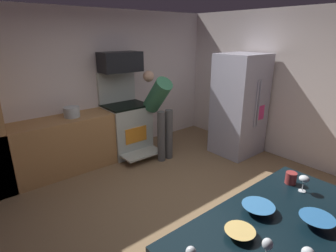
{
  "coord_description": "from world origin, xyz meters",
  "views": [
    {
      "loc": [
        -2.07,
        -2.25,
        2.18
      ],
      "look_at": [
        0.02,
        0.3,
        1.05
      ],
      "focal_mm": 28.87,
      "sensor_mm": 36.0,
      "label": 1
    }
  ],
  "objects_px": {
    "person_cook": "(159,108)",
    "mixing_bowl_large": "(258,208)",
    "refrigerator": "(239,105)",
    "mug_tea": "(291,178)",
    "oven_range": "(126,127)",
    "microwave": "(120,62)",
    "mixing_bowl_prep": "(240,233)",
    "wine_glass_near": "(304,180)",
    "wine_glass_extra": "(267,246)",
    "stock_pot": "(72,112)",
    "mixing_bowl_small": "(316,221)"
  },
  "relations": [
    {
      "from": "person_cook",
      "to": "mixing_bowl_large",
      "type": "height_order",
      "value": "person_cook"
    },
    {
      "from": "refrigerator",
      "to": "mug_tea",
      "type": "bearing_deg",
      "value": -133.95
    },
    {
      "from": "oven_range",
      "to": "microwave",
      "type": "distance_m",
      "value": 1.2
    },
    {
      "from": "oven_range",
      "to": "mixing_bowl_prep",
      "type": "distance_m",
      "value": 3.6
    },
    {
      "from": "wine_glass_near",
      "to": "refrigerator",
      "type": "bearing_deg",
      "value": 47.19
    },
    {
      "from": "mug_tea",
      "to": "refrigerator",
      "type": "bearing_deg",
      "value": 46.05
    },
    {
      "from": "microwave",
      "to": "person_cook",
      "type": "relative_size",
      "value": 0.48
    },
    {
      "from": "microwave",
      "to": "wine_glass_extra",
      "type": "distance_m",
      "value": 3.97
    },
    {
      "from": "microwave",
      "to": "mixing_bowl_prep",
      "type": "height_order",
      "value": "microwave"
    },
    {
      "from": "refrigerator",
      "to": "mug_tea",
      "type": "xyz_separation_m",
      "value": [
        -1.89,
        -1.96,
        0.03
      ]
    },
    {
      "from": "mixing_bowl_large",
      "to": "mixing_bowl_prep",
      "type": "bearing_deg",
      "value": -167.44
    },
    {
      "from": "oven_range",
      "to": "refrigerator",
      "type": "relative_size",
      "value": 0.83
    },
    {
      "from": "mug_tea",
      "to": "person_cook",
      "type": "bearing_deg",
      "value": 77.4
    },
    {
      "from": "microwave",
      "to": "mixing_bowl_prep",
      "type": "bearing_deg",
      "value": -108.21
    },
    {
      "from": "stock_pot",
      "to": "mug_tea",
      "type": "bearing_deg",
      "value": -77.06
    },
    {
      "from": "stock_pot",
      "to": "wine_glass_near",
      "type": "bearing_deg",
      "value": -78.29
    },
    {
      "from": "person_cook",
      "to": "wine_glass_extra",
      "type": "relative_size",
      "value": 8.68
    },
    {
      "from": "mixing_bowl_prep",
      "to": "mug_tea",
      "type": "xyz_separation_m",
      "value": [
        0.91,
        0.12,
        0.03
      ]
    },
    {
      "from": "person_cook",
      "to": "wine_glass_extra",
      "type": "height_order",
      "value": "person_cook"
    },
    {
      "from": "oven_range",
      "to": "person_cook",
      "type": "bearing_deg",
      "value": -55.7
    },
    {
      "from": "refrigerator",
      "to": "mixing_bowl_small",
      "type": "distance_m",
      "value": 3.29
    },
    {
      "from": "refrigerator",
      "to": "wine_glass_near",
      "type": "xyz_separation_m",
      "value": [
        -1.94,
        -2.09,
        0.09
      ]
    },
    {
      "from": "microwave",
      "to": "refrigerator",
      "type": "bearing_deg",
      "value": -40.21
    },
    {
      "from": "refrigerator",
      "to": "stock_pot",
      "type": "relative_size",
      "value": 7.34
    },
    {
      "from": "person_cook",
      "to": "mixing_bowl_large",
      "type": "bearing_deg",
      "value": -113.34
    },
    {
      "from": "wine_glass_extra",
      "to": "mug_tea",
      "type": "distance_m",
      "value": 1.05
    },
    {
      "from": "person_cook",
      "to": "refrigerator",
      "type": "bearing_deg",
      "value": -30.65
    },
    {
      "from": "refrigerator",
      "to": "mug_tea",
      "type": "relative_size",
      "value": 17.23
    },
    {
      "from": "stock_pot",
      "to": "person_cook",
      "type": "bearing_deg",
      "value": -22.31
    },
    {
      "from": "oven_range",
      "to": "wine_glass_near",
      "type": "height_order",
      "value": "oven_range"
    },
    {
      "from": "wine_glass_extra",
      "to": "stock_pot",
      "type": "xyz_separation_m",
      "value": [
        0.23,
        3.63,
        -0.05
      ]
    },
    {
      "from": "refrigerator",
      "to": "person_cook",
      "type": "relative_size",
      "value": 1.19
    },
    {
      "from": "mixing_bowl_large",
      "to": "wine_glass_extra",
      "type": "relative_size",
      "value": 1.36
    },
    {
      "from": "stock_pot",
      "to": "mixing_bowl_small",
      "type": "bearing_deg",
      "value": -84.63
    },
    {
      "from": "refrigerator",
      "to": "mixing_bowl_small",
      "type": "xyz_separation_m",
      "value": [
        -2.3,
        -2.36,
        0.01
      ]
    },
    {
      "from": "mixing_bowl_prep",
      "to": "mug_tea",
      "type": "distance_m",
      "value": 0.92
    },
    {
      "from": "oven_range",
      "to": "microwave",
      "type": "height_order",
      "value": "microwave"
    },
    {
      "from": "oven_range",
      "to": "mixing_bowl_small",
      "type": "bearing_deg",
      "value": -99.96
    },
    {
      "from": "mug_tea",
      "to": "stock_pot",
      "type": "xyz_separation_m",
      "value": [
        -0.75,
        3.28,
        0.03
      ]
    },
    {
      "from": "mixing_bowl_prep",
      "to": "stock_pot",
      "type": "relative_size",
      "value": 0.81
    },
    {
      "from": "person_cook",
      "to": "mixing_bowl_prep",
      "type": "bearing_deg",
      "value": -118.1
    },
    {
      "from": "mixing_bowl_large",
      "to": "mixing_bowl_prep",
      "type": "relative_size",
      "value": 1.19
    },
    {
      "from": "wine_glass_near",
      "to": "stock_pot",
      "type": "height_order",
      "value": "stock_pot"
    },
    {
      "from": "microwave",
      "to": "mug_tea",
      "type": "xyz_separation_m",
      "value": [
        -0.24,
        -3.36,
        -0.75
      ]
    },
    {
      "from": "mixing_bowl_prep",
      "to": "wine_glass_near",
      "type": "xyz_separation_m",
      "value": [
        0.86,
        -0.01,
        0.09
      ]
    },
    {
      "from": "mixing_bowl_large",
      "to": "mixing_bowl_prep",
      "type": "height_order",
      "value": "mixing_bowl_large"
    },
    {
      "from": "mixing_bowl_prep",
      "to": "wine_glass_extra",
      "type": "distance_m",
      "value": 0.27
    },
    {
      "from": "mixing_bowl_small",
      "to": "microwave",
      "type": "bearing_deg",
      "value": 80.28
    },
    {
      "from": "oven_range",
      "to": "wine_glass_extra",
      "type": "distance_m",
      "value": 3.86
    },
    {
      "from": "refrigerator",
      "to": "mixing_bowl_small",
      "type": "bearing_deg",
      "value": -134.25
    }
  ]
}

